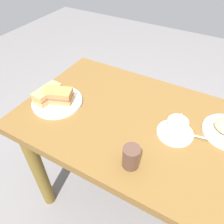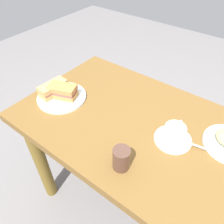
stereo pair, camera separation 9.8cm
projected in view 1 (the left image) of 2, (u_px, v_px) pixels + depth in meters
ground_plane at (139, 204)px, 1.48m from camera, size 6.00×6.00×0.00m
dining_table at (150, 145)px, 1.05m from camera, size 1.24×0.69×0.76m
sandwich_plate at (57, 102)px, 1.07m from camera, size 0.24×0.24×0.01m
sandwich_front at (58, 95)px, 1.05m from camera, size 0.15×0.12×0.06m
sandwich_back at (48, 94)px, 1.06m from camera, size 0.07×0.15×0.06m
coffee_saucer at (175, 132)px, 0.93m from camera, size 0.15×0.15×0.01m
coffee_cup at (177, 125)px, 0.90m from camera, size 0.08×0.11×0.07m
spoon at (194, 136)px, 0.90m from camera, size 0.10×0.03×0.01m
drinking_glass at (132, 157)px, 0.78m from camera, size 0.06×0.06×0.09m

